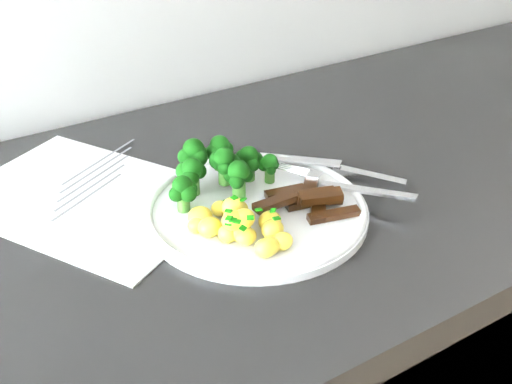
{
  "coord_description": "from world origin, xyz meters",
  "views": [
    {
      "loc": [
        -0.3,
        1.12,
        1.28
      ],
      "look_at": [
        0.02,
        1.64,
        0.9
      ],
      "focal_mm": 44.56,
      "sensor_mm": 36.0,
      "label": 1
    }
  ],
  "objects_px": {
    "plate": "(256,209)",
    "recipe_paper": "(88,198)",
    "knife": "(349,172)",
    "potatoes": "(239,224)",
    "broccoli": "(217,166)",
    "beef_strips": "(310,199)",
    "fork": "(348,185)"
  },
  "relations": [
    {
      "from": "recipe_paper",
      "to": "plate",
      "type": "height_order",
      "value": "plate"
    },
    {
      "from": "recipe_paper",
      "to": "broccoli",
      "type": "height_order",
      "value": "broccoli"
    },
    {
      "from": "recipe_paper",
      "to": "beef_strips",
      "type": "relative_size",
      "value": 3.43
    },
    {
      "from": "recipe_paper",
      "to": "plate",
      "type": "distance_m",
      "value": 0.2
    },
    {
      "from": "potatoes",
      "to": "beef_strips",
      "type": "xyz_separation_m",
      "value": [
        0.1,
        0.01,
        -0.0
      ]
    },
    {
      "from": "plate",
      "to": "potatoes",
      "type": "height_order",
      "value": "potatoes"
    },
    {
      "from": "beef_strips",
      "to": "fork",
      "type": "relative_size",
      "value": 0.69
    },
    {
      "from": "beef_strips",
      "to": "fork",
      "type": "height_order",
      "value": "beef_strips"
    },
    {
      "from": "potatoes",
      "to": "fork",
      "type": "bearing_deg",
      "value": 2.99
    },
    {
      "from": "broccoli",
      "to": "fork",
      "type": "relative_size",
      "value": 0.96
    },
    {
      "from": "recipe_paper",
      "to": "knife",
      "type": "distance_m",
      "value": 0.32
    },
    {
      "from": "plate",
      "to": "knife",
      "type": "xyz_separation_m",
      "value": [
        0.14,
        0.01,
        0.0
      ]
    },
    {
      "from": "potatoes",
      "to": "recipe_paper",
      "type": "bearing_deg",
      "value": 122.72
    },
    {
      "from": "plate",
      "to": "fork",
      "type": "relative_size",
      "value": 1.66
    },
    {
      "from": "fork",
      "to": "knife",
      "type": "distance_m",
      "value": 0.05
    },
    {
      "from": "beef_strips",
      "to": "knife",
      "type": "xyz_separation_m",
      "value": [
        0.09,
        0.04,
        -0.01
      ]
    },
    {
      "from": "plate",
      "to": "beef_strips",
      "type": "relative_size",
      "value": 2.41
    },
    {
      "from": "broccoli",
      "to": "potatoes",
      "type": "xyz_separation_m",
      "value": [
        -0.03,
        -0.09,
        -0.02
      ]
    },
    {
      "from": "recipe_paper",
      "to": "beef_strips",
      "type": "distance_m",
      "value": 0.26
    },
    {
      "from": "plate",
      "to": "broccoli",
      "type": "relative_size",
      "value": 1.74
    },
    {
      "from": "beef_strips",
      "to": "knife",
      "type": "bearing_deg",
      "value": 23.11
    },
    {
      "from": "beef_strips",
      "to": "fork",
      "type": "bearing_deg",
      "value": 2.6
    },
    {
      "from": "broccoli",
      "to": "knife",
      "type": "bearing_deg",
      "value": -17.38
    },
    {
      "from": "broccoli",
      "to": "knife",
      "type": "distance_m",
      "value": 0.17
    },
    {
      "from": "fork",
      "to": "knife",
      "type": "height_order",
      "value": "fork"
    },
    {
      "from": "plate",
      "to": "recipe_paper",
      "type": "bearing_deg",
      "value": 138.48
    },
    {
      "from": "plate",
      "to": "beef_strips",
      "type": "height_order",
      "value": "beef_strips"
    },
    {
      "from": "potatoes",
      "to": "knife",
      "type": "relative_size",
      "value": 0.7
    },
    {
      "from": "broccoli",
      "to": "knife",
      "type": "relative_size",
      "value": 0.93
    },
    {
      "from": "recipe_paper",
      "to": "potatoes",
      "type": "bearing_deg",
      "value": -57.28
    },
    {
      "from": "plate",
      "to": "knife",
      "type": "bearing_deg",
      "value": 3.52
    },
    {
      "from": "fork",
      "to": "knife",
      "type": "relative_size",
      "value": 0.98
    }
  ]
}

